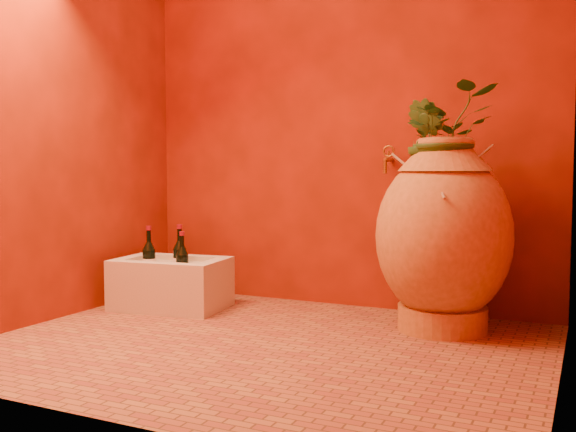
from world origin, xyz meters
The scene contains 12 objects.
floor centered at (0.00, 0.00, 0.00)m, with size 2.50×2.50×0.00m, color #955931.
wall_back centered at (0.00, 1.00, 1.25)m, with size 2.50×0.02×2.50m, color #621905.
wall_left centered at (-1.25, 0.00, 1.25)m, with size 0.02×2.00×2.50m, color #621905.
wall_right centered at (1.25, 0.00, 1.25)m, with size 0.02×2.00×2.50m, color #621905.
amphora centered at (0.68, 0.63, 0.48)m, with size 0.87×0.87×0.96m.
stone_basin centered at (-0.85, 0.48, 0.14)m, with size 0.66×0.49×0.29m.
wine_bottle_a centered at (-0.73, 0.42, 0.26)m, with size 0.07×0.07×0.30m.
wine_bottle_b centered at (-0.98, 0.45, 0.27)m, with size 0.08×0.08×0.32m.
wine_bottle_c centered at (-0.82, 0.53, 0.27)m, with size 0.08×0.08×0.32m.
wall_tap centered at (0.31, 0.92, 0.87)m, with size 0.07×0.14×0.16m.
plant_main centered at (0.68, 0.65, 0.96)m, with size 0.45×0.39×0.50m, color #264E1B.
plant_side centered at (0.60, 0.59, 0.94)m, with size 0.22×0.18×0.40m, color #264E1B.
Camera 1 is at (1.34, -2.55, 0.79)m, focal length 40.00 mm.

